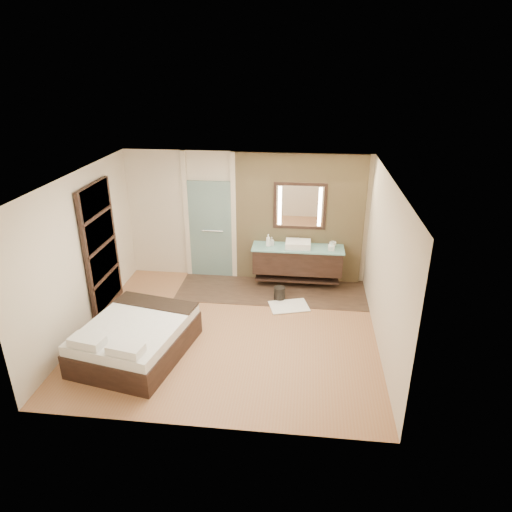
# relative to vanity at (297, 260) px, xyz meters

# --- Properties ---
(floor) EXTENTS (5.00, 5.00, 0.00)m
(floor) POSITION_rel_vanity_xyz_m (-1.10, -1.92, -0.58)
(floor) COLOR #A16643
(floor) RESTS_ON ground
(tile_strip) EXTENTS (3.80, 1.30, 0.01)m
(tile_strip) POSITION_rel_vanity_xyz_m (-0.50, -0.32, -0.57)
(tile_strip) COLOR #35231C
(tile_strip) RESTS_ON floor
(stone_wall) EXTENTS (2.60, 0.08, 2.70)m
(stone_wall) POSITION_rel_vanity_xyz_m (0.00, 0.29, 0.77)
(stone_wall) COLOR tan
(stone_wall) RESTS_ON floor
(vanity) EXTENTS (1.85, 0.55, 0.88)m
(vanity) POSITION_rel_vanity_xyz_m (0.00, 0.00, 0.00)
(vanity) COLOR black
(vanity) RESTS_ON stone_wall
(mirror_unit) EXTENTS (1.06, 0.04, 0.96)m
(mirror_unit) POSITION_rel_vanity_xyz_m (0.00, 0.24, 1.07)
(mirror_unit) COLOR black
(mirror_unit) RESTS_ON stone_wall
(frosted_door) EXTENTS (1.10, 0.12, 2.70)m
(frosted_door) POSITION_rel_vanity_xyz_m (-1.85, 0.28, 0.56)
(frosted_door) COLOR #A7D3CF
(frosted_door) RESTS_ON floor
(shoji_partition) EXTENTS (0.06, 1.20, 2.40)m
(shoji_partition) POSITION_rel_vanity_xyz_m (-3.53, -1.32, 0.63)
(shoji_partition) COLOR black
(shoji_partition) RESTS_ON floor
(bed) EXTENTS (1.78, 2.06, 0.70)m
(bed) POSITION_rel_vanity_xyz_m (-2.46, -2.73, -0.29)
(bed) COLOR black
(bed) RESTS_ON floor
(bath_mat) EXTENTS (0.83, 0.68, 0.02)m
(bath_mat) POSITION_rel_vanity_xyz_m (-0.11, -0.94, -0.56)
(bath_mat) COLOR white
(bath_mat) RESTS_ON floor
(waste_bin) EXTENTS (0.23, 0.23, 0.27)m
(waste_bin) POSITION_rel_vanity_xyz_m (-0.32, -0.67, -0.45)
(waste_bin) COLOR black
(waste_bin) RESTS_ON floor
(tissue_box) EXTENTS (0.12, 0.12, 0.10)m
(tissue_box) POSITION_rel_vanity_xyz_m (0.66, -0.09, 0.33)
(tissue_box) COLOR white
(tissue_box) RESTS_ON vanity
(soap_bottle_a) EXTENTS (0.12, 0.12, 0.25)m
(soap_bottle_a) POSITION_rel_vanity_xyz_m (-0.60, -0.02, 0.41)
(soap_bottle_a) COLOR white
(soap_bottle_a) RESTS_ON vanity
(soap_bottle_b) EXTENTS (0.10, 0.10, 0.18)m
(soap_bottle_b) POSITION_rel_vanity_xyz_m (-0.54, 0.02, 0.37)
(soap_bottle_b) COLOR #B2B2B2
(soap_bottle_b) RESTS_ON vanity
(soap_bottle_c) EXTENTS (0.14, 0.14, 0.16)m
(soap_bottle_c) POSITION_rel_vanity_xyz_m (0.66, -0.09, 0.36)
(soap_bottle_c) COLOR silver
(soap_bottle_c) RESTS_ON vanity
(cup) EXTENTS (0.18, 0.18, 0.11)m
(cup) POSITION_rel_vanity_xyz_m (0.70, 0.09, 0.34)
(cup) COLOR white
(cup) RESTS_ON vanity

